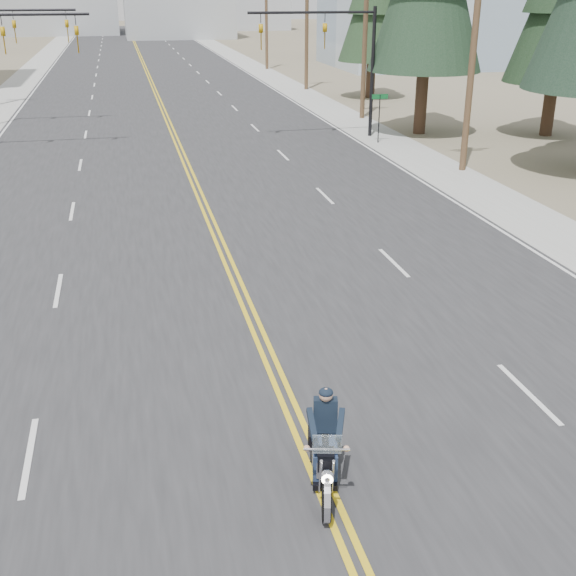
# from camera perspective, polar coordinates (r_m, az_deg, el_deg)

# --- Properties ---
(ground_plane) EXTENTS (400.00, 400.00, 0.00)m
(ground_plane) POSITION_cam_1_polar(r_m,az_deg,el_deg) (11.35, 5.72, -21.48)
(ground_plane) COLOR #776D56
(ground_plane) RESTS_ON ground
(road) EXTENTS (20.00, 200.00, 0.01)m
(road) POSITION_cam_1_polar(r_m,az_deg,el_deg) (78.12, -11.09, 16.41)
(road) COLOR #303033
(road) RESTS_ON ground
(sidewalk_left) EXTENTS (3.00, 200.00, 0.01)m
(sidewalk_left) POSITION_cam_1_polar(r_m,az_deg,el_deg) (78.55, -19.80, 15.58)
(sidewalk_left) COLOR #A5A5A0
(sidewalk_left) RESTS_ON ground
(sidewalk_right) EXTENTS (3.00, 200.00, 0.01)m
(sidewalk_right) POSITION_cam_1_polar(r_m,az_deg,el_deg) (79.37, -2.41, 16.88)
(sidewalk_right) COLOR #A5A5A0
(sidewalk_right) RESTS_ON ground
(traffic_mast_right) EXTENTS (7.10, 0.26, 7.00)m
(traffic_mast_right) POSITION_cam_1_polar(r_m,az_deg,el_deg) (41.50, 3.99, 18.48)
(traffic_mast_right) COLOR black
(traffic_mast_right) RESTS_ON ground
(traffic_mast_far) EXTENTS (6.10, 0.26, 7.00)m
(traffic_mast_far) POSITION_cam_1_polar(r_m,az_deg,el_deg) (48.21, -21.53, 17.55)
(traffic_mast_far) COLOR black
(traffic_mast_far) RESTS_ON ground
(street_sign) EXTENTS (0.90, 0.06, 2.62)m
(street_sign) POSITION_cam_1_polar(r_m,az_deg,el_deg) (40.52, 7.24, 13.80)
(street_sign) COLOR black
(street_sign) RESTS_ON ground
(utility_pole_b) EXTENTS (2.20, 0.30, 11.50)m
(utility_pole_b) POSITION_cam_1_polar(r_m,az_deg,el_deg) (34.34, 14.54, 18.76)
(utility_pole_b) COLOR brown
(utility_pole_b) RESTS_ON ground
(utility_pole_c) EXTENTS (2.20, 0.30, 11.00)m
(utility_pole_c) POSITION_cam_1_polar(r_m,az_deg,el_deg) (48.22, 6.14, 19.92)
(utility_pole_c) COLOR brown
(utility_pole_c) RESTS_ON ground
(utility_pole_d) EXTENTS (2.20, 0.30, 11.50)m
(utility_pole_d) POSITION_cam_1_polar(r_m,az_deg,el_deg) (62.61, 1.50, 20.85)
(utility_pole_d) COLOR brown
(utility_pole_d) RESTS_ON ground
(utility_pole_e) EXTENTS (2.20, 0.30, 11.00)m
(utility_pole_e) POSITION_cam_1_polar(r_m,az_deg,el_deg) (79.20, -1.72, 21.03)
(utility_pole_e) COLOR brown
(utility_pole_e) RESTS_ON ground
(motorcyclist) EXTENTS (1.46, 2.39, 1.74)m
(motorcyclist) POSITION_cam_1_polar(r_m,az_deg,el_deg) (12.31, 2.98, -12.14)
(motorcyclist) COLOR black
(motorcyclist) RESTS_ON ground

